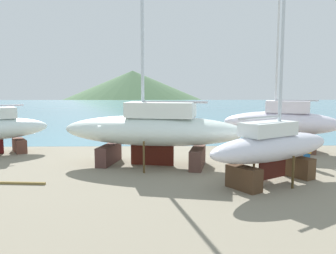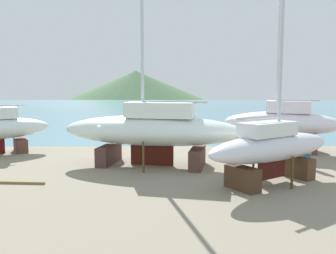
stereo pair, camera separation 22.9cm
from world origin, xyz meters
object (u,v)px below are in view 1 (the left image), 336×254
(sailboat_large_starboard, at_px, (153,129))
(sailboat_far_slipway, at_px, (273,147))
(worker, at_px, (307,153))
(sailboat_mid_port, at_px, (281,123))

(sailboat_large_starboard, bearing_deg, sailboat_far_slipway, 158.29)
(sailboat_far_slipway, height_order, worker, sailboat_far_slipway)
(sailboat_mid_port, bearing_deg, sailboat_far_slipway, 88.43)
(sailboat_large_starboard, distance_m, sailboat_far_slipway, 7.16)
(sailboat_large_starboard, relative_size, worker, 11.35)
(sailboat_large_starboard, xyz_separation_m, sailboat_far_slipway, (5.94, -3.99, -0.39))
(sailboat_mid_port, distance_m, sailboat_far_slipway, 9.30)
(sailboat_far_slipway, xyz_separation_m, worker, (3.11, 3.27, -0.97))
(sailboat_large_starboard, bearing_deg, sailboat_mid_port, -141.31)
(sailboat_mid_port, height_order, sailboat_large_starboard, sailboat_large_starboard)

